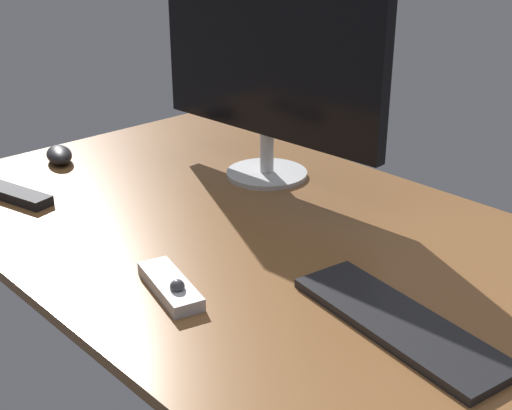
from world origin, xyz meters
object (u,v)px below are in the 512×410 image
object	(u,v)px
media_remote	(171,286)
tv_remote	(16,195)
keyboard	(399,323)
monitor	(267,57)
computer_mouse	(59,155)

from	to	relation	value
media_remote	tv_remote	size ratio (longest dim) A/B	0.95
keyboard	media_remote	world-z (taller)	media_remote
monitor	keyboard	xyz separation A→B (cm)	(56.64, -27.83, -25.80)
media_remote	tv_remote	bearing A→B (deg)	-164.31
monitor	computer_mouse	world-z (taller)	monitor
computer_mouse	media_remote	distance (cm)	67.97
monitor	media_remote	bearing A→B (deg)	-63.66
computer_mouse	keyboard	bearing A→B (deg)	21.38
keyboard	computer_mouse	bearing A→B (deg)	-170.34
computer_mouse	tv_remote	xyz separation A→B (cm)	(14.08, -17.62, -0.79)
monitor	tv_remote	xyz separation A→B (cm)	(-25.52, -46.98, -25.48)
keyboard	tv_remote	bearing A→B (deg)	-158.13
tv_remote	media_remote	bearing A→B (deg)	-12.83
monitor	tv_remote	bearing A→B (deg)	-121.87
keyboard	media_remote	size ratio (longest dim) A/B	2.12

